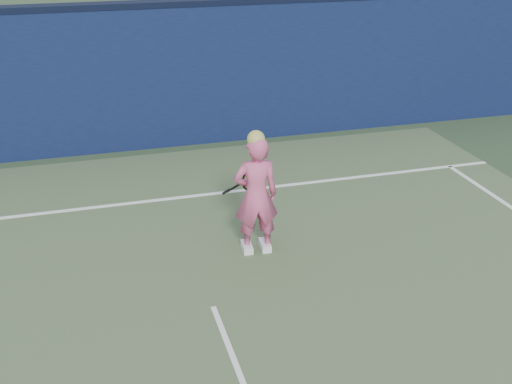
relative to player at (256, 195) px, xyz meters
name	(u,v)px	position (x,y,z in m)	size (l,w,h in m)	color
ground	(235,364)	(-0.82, -2.14, -0.78)	(80.00, 80.00, 0.00)	#35482C
backstop_wall	(145,80)	(-0.82, 4.36, 0.47)	(24.00, 0.40, 2.50)	#0C1538
wall_cap	(140,5)	(-0.82, 4.36, 1.77)	(24.00, 0.42, 0.10)	black
player	(256,195)	(0.00, 0.00, 0.00)	(0.59, 0.41, 1.63)	#D2517E
racket	(248,181)	(0.03, 0.49, -0.01)	(0.54, 0.21, 0.30)	black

